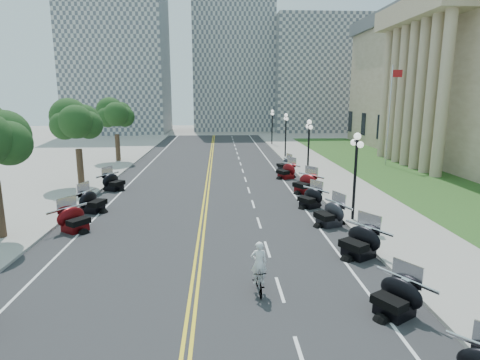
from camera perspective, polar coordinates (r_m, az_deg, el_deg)
name	(u,v)px	position (r m, az deg, el deg)	size (l,w,h in m)	color
ground	(199,251)	(19.11, -5.82, -9.96)	(160.00, 160.00, 0.00)	gray
road	(206,197)	(28.62, -4.86, -2.46)	(16.00, 90.00, 0.01)	#333335
centerline_yellow_a	(204,197)	(28.63, -5.10, -2.45)	(0.12, 90.00, 0.00)	yellow
centerline_yellow_b	(208,197)	(28.62, -4.62, -2.44)	(0.12, 90.00, 0.00)	yellow
edge_line_north	(295,196)	(29.11, 7.84, -2.27)	(0.12, 90.00, 0.00)	white
edge_line_south	(115,198)	(29.55, -17.37, -2.50)	(0.12, 90.00, 0.00)	white
lane_dash_4	(301,358)	(12.23, 8.72, -23.71)	(0.12, 2.00, 0.00)	white
lane_dash_5	(280,289)	(15.60, 5.69, -15.20)	(0.12, 2.00, 0.00)	white
lane_dash_6	(267,249)	(19.21, 3.90, -9.77)	(0.12, 2.00, 0.00)	white
lane_dash_7	(259,223)	(22.95, 2.72, -6.08)	(0.12, 2.00, 0.00)	white
lane_dash_8	(253,204)	(26.76, 1.88, -3.43)	(0.12, 2.00, 0.00)	white
lane_dash_9	(249,190)	(30.63, 1.26, -1.45)	(0.12, 2.00, 0.00)	white
lane_dash_10	(245,179)	(34.52, 0.77, 0.09)	(0.12, 2.00, 0.00)	white
lane_dash_11	(243,171)	(38.44, 0.39, 1.32)	(0.12, 2.00, 0.00)	white
lane_dash_12	(241,164)	(42.37, 0.08, 2.32)	(0.12, 2.00, 0.00)	white
lane_dash_13	(239,158)	(46.31, -0.19, 3.15)	(0.12, 2.00, 0.00)	white
lane_dash_14	(237,153)	(50.26, -0.41, 3.85)	(0.12, 2.00, 0.00)	white
lane_dash_15	(236,149)	(54.22, -0.59, 4.44)	(0.12, 2.00, 0.00)	white
lane_dash_16	(235,145)	(58.19, -0.76, 4.96)	(0.12, 2.00, 0.00)	white
lane_dash_17	(234,142)	(62.15, -0.90, 5.41)	(0.12, 2.00, 0.00)	white
lane_dash_18	(233,139)	(66.13, -1.02, 5.81)	(0.12, 2.00, 0.00)	white
lane_dash_19	(232,137)	(70.10, -1.14, 6.16)	(0.12, 2.00, 0.00)	white
sidewalk_north	(351,194)	(30.13, 15.54, -1.99)	(5.00, 90.00, 0.15)	#9E9991
sidewalk_south	(55,198)	(30.82, -24.79, -2.37)	(5.00, 90.00, 0.15)	#9E9991
lawn	(398,173)	(39.97, 21.50, 0.95)	(9.00, 60.00, 0.10)	#356023
distant_block_a	(118,63)	(82.15, -16.95, 15.58)	(18.00, 14.00, 26.00)	gray
distant_block_b	(233,56)	(86.12, -0.98, 17.23)	(16.00, 12.00, 30.00)	gray
distant_block_c	(323,76)	(85.42, 11.66, 14.34)	(20.00, 14.00, 22.00)	gray
street_lamp_2	(355,177)	(23.44, 16.04, 0.39)	(0.50, 1.20, 4.90)	black
street_lamp_3	(308,149)	(34.85, 9.71, 4.35)	(0.50, 1.20, 4.90)	black
street_lamp_4	(286,135)	(46.56, 6.51, 6.33)	(0.50, 1.20, 4.90)	black
street_lamp_5	(272,127)	(58.38, 4.59, 7.50)	(0.50, 1.20, 4.90)	black
flagpole	(389,117)	(43.25, 20.44, 8.43)	(1.10, 0.20, 10.00)	silver
tree_3	(77,126)	(33.65, -22.20, 7.06)	(4.80, 4.80, 9.20)	#235619
tree_4	(116,118)	(45.13, -17.24, 8.44)	(4.80, 4.80, 9.20)	#235619
motorcycle_n_4	(395,296)	(14.57, 21.23, -15.08)	(1.97, 1.97, 1.38)	black
motorcycle_n_5	(359,240)	(18.85, 16.57, -8.22)	(2.21, 2.21, 1.55)	black
motorcycle_n_6	(329,213)	(22.80, 12.58, -4.57)	(2.11, 2.11, 1.48)	black
motorcycle_n_7	(310,197)	(26.25, 9.92, -2.38)	(1.98, 1.98, 1.38)	black
motorcycle_n_8	(305,183)	(30.04, 9.22, -0.36)	(2.24, 2.24, 1.57)	#590A0C
motorcycle_n_9	(286,170)	(35.07, 6.56, 1.42)	(2.12, 2.12, 1.48)	#590A0C
motorcycle_n_10	(284,164)	(38.74, 6.32, 2.29)	(1.86, 1.86, 1.30)	black
motorcycle_s_6	(74,218)	(23.12, -22.48, -5.02)	(2.08, 2.08, 1.45)	#590A0C
motorcycle_s_7	(93,200)	(26.44, -20.23, -2.74)	(2.13, 2.13, 1.49)	black
motorcycle_s_8	(114,181)	(31.95, -17.53, -0.13)	(2.07, 2.07, 1.45)	black
bicycle	(259,280)	(15.12, 2.68, -14.08)	(0.45, 1.60, 0.96)	#A51414
cyclist_rider	(259,247)	(14.60, 2.73, -9.50)	(0.60, 0.39, 1.63)	silver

